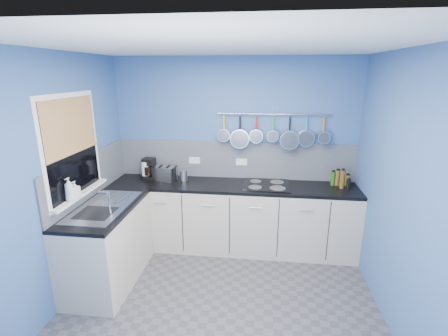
% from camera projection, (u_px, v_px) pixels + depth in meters
% --- Properties ---
extents(floor, '(3.20, 3.00, 0.02)m').
position_uv_depth(floor, '(220.00, 307.00, 3.33)').
color(floor, '#47474C').
rests_on(floor, ground).
extents(ceiling, '(3.20, 3.00, 0.02)m').
position_uv_depth(ceiling, '(219.00, 44.00, 2.61)').
color(ceiling, white).
rests_on(ceiling, ground).
extents(wall_back, '(3.20, 0.02, 2.50)m').
position_uv_depth(wall_back, '(234.00, 152.00, 4.41)').
color(wall_back, '#3B5F9A').
rests_on(wall_back, ground).
extents(wall_front, '(3.20, 0.02, 2.50)m').
position_uv_depth(wall_front, '(176.00, 303.00, 1.53)').
color(wall_front, '#3B5F9A').
rests_on(wall_front, ground).
extents(wall_left, '(0.02, 3.00, 2.50)m').
position_uv_depth(wall_left, '(55.00, 184.00, 3.16)').
color(wall_left, '#3B5F9A').
rests_on(wall_left, ground).
extents(wall_right, '(0.02, 3.00, 2.50)m').
position_uv_depth(wall_right, '(406.00, 199.00, 2.78)').
color(wall_right, '#3B5F9A').
rests_on(wall_right, ground).
extents(backsplash_back, '(3.20, 0.02, 0.50)m').
position_uv_depth(backsplash_back, '(234.00, 160.00, 4.41)').
color(backsplash_back, gray).
rests_on(backsplash_back, wall_back).
extents(backsplash_left, '(0.02, 1.80, 0.50)m').
position_uv_depth(backsplash_left, '(90.00, 175.00, 3.75)').
color(backsplash_left, gray).
rests_on(backsplash_left, wall_left).
extents(cabinet_run_back, '(3.20, 0.60, 0.86)m').
position_uv_depth(cabinet_run_back, '(232.00, 217.00, 4.34)').
color(cabinet_run_back, '#BFB3A0').
rests_on(cabinet_run_back, ground).
extents(worktop_back, '(3.20, 0.60, 0.04)m').
position_uv_depth(worktop_back, '(232.00, 186.00, 4.22)').
color(worktop_back, black).
rests_on(worktop_back, cabinet_run_back).
extents(cabinet_run_left, '(0.60, 1.20, 0.86)m').
position_uv_depth(cabinet_run_left, '(108.00, 246.00, 3.64)').
color(cabinet_run_left, '#BFB3A0').
rests_on(cabinet_run_left, ground).
extents(worktop_left, '(0.60, 1.20, 0.04)m').
position_uv_depth(worktop_left, '(104.00, 209.00, 3.51)').
color(worktop_left, black).
rests_on(worktop_left, cabinet_run_left).
extents(window_frame, '(0.01, 1.00, 1.10)m').
position_uv_depth(window_frame, '(72.00, 147.00, 3.35)').
color(window_frame, white).
rests_on(window_frame, wall_left).
extents(window_glass, '(0.01, 0.90, 1.00)m').
position_uv_depth(window_glass, '(73.00, 147.00, 3.35)').
color(window_glass, black).
rests_on(window_glass, wall_left).
extents(bamboo_blind, '(0.01, 0.90, 0.55)m').
position_uv_depth(bamboo_blind, '(71.00, 126.00, 3.29)').
color(bamboo_blind, tan).
rests_on(bamboo_blind, wall_left).
extents(window_sill, '(0.10, 0.98, 0.03)m').
position_uv_depth(window_sill, '(81.00, 194.00, 3.50)').
color(window_sill, white).
rests_on(window_sill, wall_left).
extents(sink_unit, '(0.50, 0.95, 0.01)m').
position_uv_depth(sink_unit, '(104.00, 206.00, 3.50)').
color(sink_unit, silver).
rests_on(sink_unit, worktop_left).
extents(mixer_tap, '(0.12, 0.08, 0.26)m').
position_uv_depth(mixer_tap, '(109.00, 203.00, 3.28)').
color(mixer_tap, silver).
rests_on(mixer_tap, worktop_left).
extents(socket_left, '(0.15, 0.01, 0.09)m').
position_uv_depth(socket_left, '(194.00, 160.00, 4.47)').
color(socket_left, white).
rests_on(socket_left, backsplash_back).
extents(socket_right, '(0.15, 0.01, 0.09)m').
position_uv_depth(socket_right, '(242.00, 162.00, 4.40)').
color(socket_right, white).
rests_on(socket_right, backsplash_back).
extents(pot_rail, '(1.45, 0.02, 0.02)m').
position_uv_depth(pot_rail, '(273.00, 114.00, 4.14)').
color(pot_rail, silver).
rests_on(pot_rail, wall_back).
extents(soap_bottle_a, '(0.10, 0.10, 0.24)m').
position_uv_depth(soap_bottle_a, '(69.00, 189.00, 3.25)').
color(soap_bottle_a, white).
rests_on(soap_bottle_a, window_sill).
extents(soap_bottle_b, '(0.10, 0.10, 0.17)m').
position_uv_depth(soap_bottle_b, '(75.00, 189.00, 3.35)').
color(soap_bottle_b, white).
rests_on(soap_bottle_b, window_sill).
extents(paper_towel, '(0.14, 0.14, 0.24)m').
position_uv_depth(paper_towel, '(146.00, 170.00, 4.39)').
color(paper_towel, white).
rests_on(paper_towel, worktop_back).
extents(coffee_maker, '(0.18, 0.19, 0.28)m').
position_uv_depth(coffee_maker, '(149.00, 169.00, 4.39)').
color(coffee_maker, black).
rests_on(coffee_maker, worktop_back).
extents(toaster, '(0.33, 0.25, 0.19)m').
position_uv_depth(toaster, '(165.00, 173.00, 4.36)').
color(toaster, silver).
rests_on(toaster, worktop_back).
extents(canister, '(0.13, 0.13, 0.14)m').
position_uv_depth(canister, '(184.00, 176.00, 4.33)').
color(canister, silver).
rests_on(canister, worktop_back).
extents(hob, '(0.58, 0.51, 0.01)m').
position_uv_depth(hob, '(266.00, 185.00, 4.17)').
color(hob, black).
rests_on(hob, worktop_back).
extents(pan_0, '(0.17, 0.08, 0.36)m').
position_uv_depth(pan_0, '(224.00, 128.00, 4.26)').
color(pan_0, silver).
rests_on(pan_0, pot_rail).
extents(pan_1, '(0.26, 0.09, 0.45)m').
position_uv_depth(pan_1, '(240.00, 131.00, 4.24)').
color(pan_1, silver).
rests_on(pan_1, pot_rail).
extents(pan_2, '(0.18, 0.08, 0.37)m').
position_uv_depth(pan_2, '(256.00, 129.00, 4.21)').
color(pan_2, silver).
rests_on(pan_2, pot_rail).
extents(pan_3, '(0.16, 0.12, 0.35)m').
position_uv_depth(pan_3, '(273.00, 128.00, 4.18)').
color(pan_3, silver).
rests_on(pan_3, pot_rail).
extents(pan_4, '(0.25, 0.11, 0.44)m').
position_uv_depth(pan_4, '(289.00, 132.00, 4.17)').
color(pan_4, silver).
rests_on(pan_4, pot_rail).
extents(pan_5, '(0.22, 0.07, 0.41)m').
position_uv_depth(pan_5, '(306.00, 131.00, 4.14)').
color(pan_5, silver).
rests_on(pan_5, pot_rail).
extents(pan_6, '(0.16, 0.13, 0.35)m').
position_uv_depth(pan_6, '(324.00, 129.00, 4.11)').
color(pan_6, silver).
rests_on(pan_6, pot_rail).
extents(condiment_0, '(0.06, 0.06, 0.14)m').
position_uv_depth(condiment_0, '(347.00, 180.00, 4.15)').
color(condiment_0, olive).
rests_on(condiment_0, worktop_back).
extents(condiment_1, '(0.06, 0.06, 0.20)m').
position_uv_depth(condiment_1, '(337.00, 178.00, 4.16)').
color(condiment_1, brown).
rests_on(condiment_1, worktop_back).
extents(condiment_2, '(0.05, 0.05, 0.18)m').
position_uv_depth(condiment_2, '(333.00, 178.00, 4.16)').
color(condiment_2, '#265919').
rests_on(condiment_2, worktop_back).
extents(condiment_3, '(0.05, 0.05, 0.12)m').
position_uv_depth(condiment_3, '(348.00, 184.00, 4.03)').
color(condiment_3, black).
rests_on(condiment_3, worktop_back).
extents(condiment_4, '(0.06, 0.06, 0.23)m').
position_uv_depth(condiment_4, '(342.00, 179.00, 4.05)').
color(condiment_4, brown).
rests_on(condiment_4, worktop_back).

